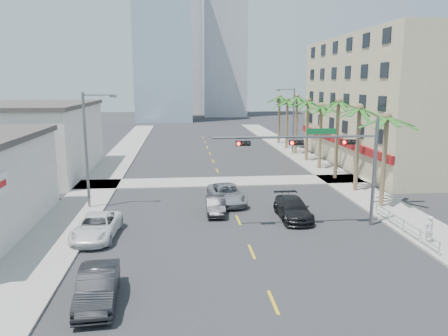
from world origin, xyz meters
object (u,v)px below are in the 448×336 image
Objects in this scene: car_parked_far at (97,227)px; car_lane_right at (293,208)px; car_lane_left at (215,206)px; pedestrian at (429,229)px; car_parked_mid at (98,287)px; car_lane_center at (227,194)px; traffic_signal_mast at (329,154)px.

car_lane_right is at bearing 15.53° from car_parked_far.
car_lane_right is (5.48, -1.72, 0.12)m from car_lane_left.
car_lane_left is at bearing -40.04° from pedestrian.
car_parked_mid is 0.86× the size of car_lane_center.
car_lane_left is at bearing -118.12° from car_lane_center.
car_parked_mid is 0.91× the size of car_lane_right.
pedestrian reaches higher than car_lane_center.
traffic_signal_mast is 9.31m from car_lane_left.
car_parked_far is at bearing -17.37° from pedestrian.
car_lane_left is 14.54m from pedestrian.
car_lane_left is 2.33× the size of pedestrian.
car_lane_center reaches higher than car_parked_far.
car_lane_right is at bearing -15.96° from car_lane_left.
car_lane_center is at bearing -51.51° from pedestrian.
traffic_signal_mast is 16.97m from car_parked_mid.
traffic_signal_mast is at bearing -45.58° from pedestrian.
car_lane_center reaches higher than car_lane_left.
traffic_signal_mast is 6.72× the size of pedestrian.
car_parked_mid is at bearing 7.58° from pedestrian.
car_lane_right reaches higher than car_lane_left.
traffic_signal_mast reaches higher than car_lane_right.
car_parked_mid is at bearing -121.24° from car_lane_center.
pedestrian is at bearing 12.13° from car_parked_mid.
traffic_signal_mast is at bearing -25.80° from car_lane_left.
car_parked_far is at bearing -149.27° from car_lane_left.
car_lane_center is at bearing 132.76° from traffic_signal_mast.
car_parked_mid is 17.52m from car_lane_center.
car_parked_far is 1.38× the size of car_lane_left.
car_parked_far is at bearing 96.68° from car_parked_mid.
car_parked_far is 1.02× the size of car_lane_right.
car_lane_center is (9.06, 7.30, 0.02)m from car_parked_far.
car_parked_far is at bearing -177.44° from traffic_signal_mast.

